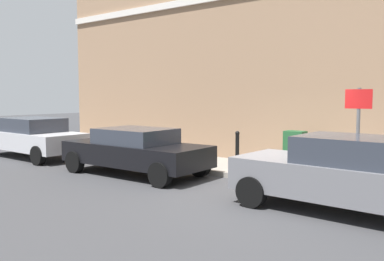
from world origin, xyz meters
The scene contains 10 objects.
ground centered at (0.00, 0.00, 0.00)m, with size 80.00×80.00×0.00m, color #38383A.
sidewalk centered at (2.07, 6.00, 0.07)m, with size 2.25×30.00×0.15m, color gray.
corner_building centered at (6.44, 4.73, 4.94)m, with size 6.58×13.46×9.89m.
car_grey centered at (-0.45, -1.78, 0.77)m, with size 1.94×4.32×1.50m.
car_black centered at (-0.25, 4.23, 0.71)m, with size 2.03×4.48×1.34m.
car_silver centered at (-0.27, 9.56, 0.76)m, with size 1.89×4.46×1.45m.
utility_cabinet centered at (2.19, 0.46, 0.68)m, with size 0.46×0.61×1.15m.
bollard_near_cabinet centered at (2.29, 2.39, 0.70)m, with size 0.14×0.14×1.04m.
bollard_far_kerb centered at (1.20, 3.88, 0.70)m, with size 0.14×0.14×1.04m.
street_sign centered at (1.21, -1.49, 1.66)m, with size 0.08×0.60×2.30m.
Camera 1 is at (-8.47, -4.29, 2.29)m, focal length 38.57 mm.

